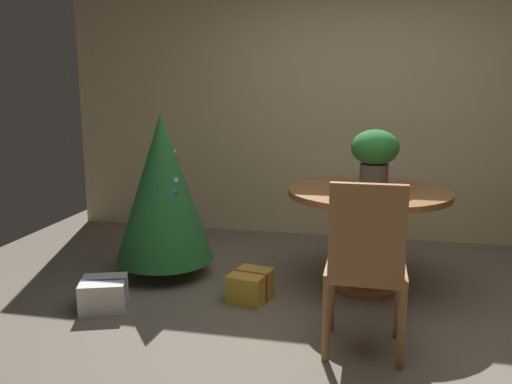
{
  "coord_description": "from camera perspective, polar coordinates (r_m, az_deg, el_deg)",
  "views": [
    {
      "loc": [
        0.08,
        -3.1,
        1.5
      ],
      "look_at": [
        -0.68,
        0.36,
        0.79
      ],
      "focal_mm": 37.3,
      "sensor_mm": 36.0,
      "label": 1
    }
  ],
  "objects": [
    {
      "name": "ground_plane",
      "position": [
        3.44,
        10.09,
        -14.61
      ],
      "size": [
        6.6,
        6.6,
        0.0
      ],
      "primitive_type": "plane",
      "color": "#756B5B"
    },
    {
      "name": "back_wall_panel",
      "position": [
        5.3,
        11.58,
        9.01
      ],
      "size": [
        6.0,
        0.1,
        2.6
      ],
      "primitive_type": "cube",
      "color": "beige",
      "rests_on": "ground_plane"
    },
    {
      "name": "holiday_tree",
      "position": [
        4.22,
        -9.95,
        0.43
      ],
      "size": [
        0.77,
        0.77,
        1.29
      ],
      "color": "brown",
      "rests_on": "ground_plane"
    },
    {
      "name": "round_dining_table",
      "position": [
        3.98,
        11.91,
        -2.65
      ],
      "size": [
        1.17,
        1.17,
        0.76
      ],
      "color": "brown",
      "rests_on": "ground_plane"
    },
    {
      "name": "wooden_chair_near",
      "position": [
        2.98,
        11.71,
        -7.21
      ],
      "size": [
        0.44,
        0.42,
        1.01
      ],
      "color": "#9E6B3D",
      "rests_on": "ground_plane"
    },
    {
      "name": "gift_box_gold",
      "position": [
        3.83,
        -0.61,
        -10.02
      ],
      "size": [
        0.31,
        0.36,
        0.2
      ],
      "color": "gold",
      "rests_on": "ground_plane"
    },
    {
      "name": "flower_vase",
      "position": [
        3.94,
        12.63,
        4.11
      ],
      "size": [
        0.34,
        0.34,
        0.43
      ],
      "color": "#665B51",
      "rests_on": "round_dining_table"
    },
    {
      "name": "gift_box_cream",
      "position": [
        3.83,
        -16.02,
        -10.47
      ],
      "size": [
        0.38,
        0.37,
        0.21
      ],
      "color": "silver",
      "rests_on": "ground_plane"
    }
  ]
}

